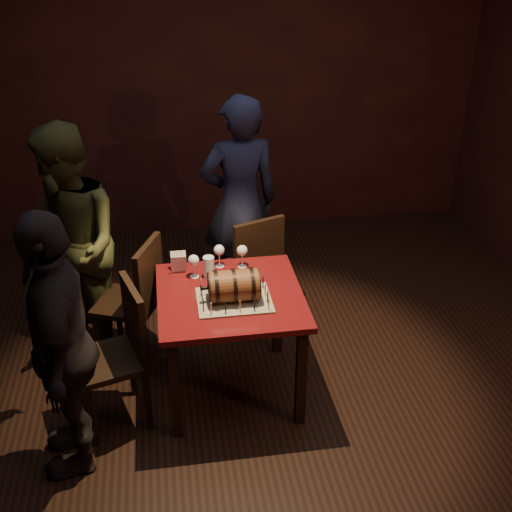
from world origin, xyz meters
The scene contains 16 objects.
room_shell centered at (0.00, 0.00, 1.40)m, with size 5.04×5.04×2.80m.
pub_table centered at (-0.19, -0.05, 0.64)m, with size 0.90×0.90×0.75m.
cake_board centered at (-0.17, -0.14, 0.76)m, with size 0.45×0.35×0.01m, color gray.
barrel_cake centered at (-0.17, -0.14, 0.86)m, with size 0.36×0.21×0.21m.
birthday_candles centered at (-0.17, -0.14, 0.80)m, with size 0.40×0.30×0.09m.
wine_glass_left centered at (-0.39, 0.19, 0.87)m, with size 0.07×0.07×0.16m.
wine_glass_mid centered at (-0.21, 0.31, 0.87)m, with size 0.07×0.07×0.16m.
wine_glass_right centered at (-0.06, 0.28, 0.87)m, with size 0.07×0.07×0.16m.
pint_of_ale centered at (-0.30, 0.17, 0.82)m, with size 0.07×0.07×0.15m.
menu_card centered at (-0.48, 0.28, 0.81)m, with size 0.10×0.05×0.13m, color white, non-canonical shape.
chair_back centered at (0.06, 0.69, 0.52)m, with size 0.51×0.51×0.93m.
chair_left_rear centered at (-0.78, 0.39, 0.52)m, with size 0.52×0.52×0.93m.
chair_left_front centered at (-0.87, -0.19, 0.52)m, with size 0.50×0.50×0.93m.
person_back centered at (0.03, 1.11, 0.85)m, with size 0.62×0.41×1.70m, color #1B1D36.
person_left_rear centered at (-1.20, 0.59, 0.84)m, with size 0.82×0.64×1.68m, color #3A3C1E.
person_left_front centered at (-1.15, -0.50, 0.80)m, with size 0.93×0.39×1.59m, color black.
Camera 1 is at (-0.55, -3.42, 2.85)m, focal length 45.00 mm.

